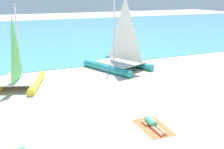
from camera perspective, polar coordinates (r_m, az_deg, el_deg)
ground_plane at (r=19.31m, az=-5.62°, el=0.18°), size 120.00×120.00×0.00m
ocean_water at (r=40.23m, az=-15.59°, el=8.20°), size 120.00×40.00×0.05m
sailboat_teal at (r=20.19m, az=1.59°, el=3.54°), size 4.33×5.24×5.87m
sailboat_yellow at (r=17.26m, az=-18.61°, el=-0.11°), size 3.48×4.29×4.83m
towel_middle at (r=11.87m, az=8.50°, el=-10.70°), size 1.18×1.95×0.01m
sunbather_middle at (r=11.86m, az=8.36°, el=-10.02°), size 0.56×1.56×0.30m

